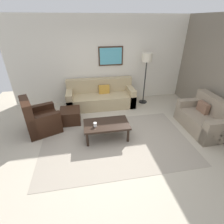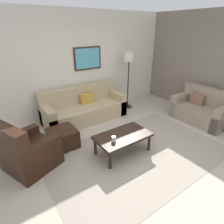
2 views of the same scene
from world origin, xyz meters
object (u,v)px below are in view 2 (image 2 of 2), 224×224
object	(u,v)px
ottoman	(63,138)
couch_loveseat	(202,110)
couch_main	(83,108)
coffee_table	(123,137)
armchair_leather	(27,154)
framed_artwork	(88,58)
lamp_standing	(129,62)
cup	(114,139)

from	to	relation	value
ottoman	couch_loveseat	bearing A→B (deg)	-15.50
couch_main	couch_loveseat	bearing A→B (deg)	-37.30
coffee_table	armchair_leather	bearing A→B (deg)	160.47
coffee_table	framed_artwork	distance (m)	2.63
framed_artwork	lamp_standing	bearing A→B (deg)	-23.72
ottoman	armchair_leather	bearing A→B (deg)	-158.58
lamp_standing	couch_loveseat	bearing A→B (deg)	-60.66
couch_loveseat	framed_artwork	world-z (taller)	framed_artwork
couch_loveseat	armchair_leather	bearing A→B (deg)	170.97
couch_main	coffee_table	world-z (taller)	couch_main
cup	framed_artwork	size ratio (longest dim) A/B	0.12
armchair_leather	coffee_table	world-z (taller)	armchair_leather
couch_main	lamp_standing	size ratio (longest dim) A/B	1.31
coffee_table	framed_artwork	size ratio (longest dim) A/B	1.34
lamp_standing	framed_artwork	size ratio (longest dim) A/B	2.09
couch_loveseat	ottoman	bearing A→B (deg)	164.50
armchair_leather	coffee_table	distance (m)	1.79
couch_main	lamp_standing	xyz separation A→B (m)	(1.52, -0.08, 1.11)
couch_loveseat	armchair_leather	size ratio (longest dim) A/B	1.35
couch_main	framed_artwork	size ratio (longest dim) A/B	2.73
armchair_leather	framed_artwork	xyz separation A→B (m)	(2.20, 1.68, 1.26)
ottoman	framed_artwork	xyz separation A→B (m)	(1.43, 1.38, 1.36)
couch_loveseat	coffee_table	distance (m)	2.67
armchair_leather	cup	world-z (taller)	armchair_leather
ottoman	cup	distance (m)	1.20
couch_main	ottoman	distance (m)	1.40
couch_loveseat	cup	distance (m)	2.95
couch_main	ottoman	world-z (taller)	couch_main
ottoman	lamp_standing	bearing A→B (deg)	19.71
couch_loveseat	coffee_table	size ratio (longest dim) A/B	1.27
couch_loveseat	lamp_standing	world-z (taller)	lamp_standing
coffee_table	lamp_standing	size ratio (longest dim) A/B	0.64
couch_main	ottoman	size ratio (longest dim) A/B	3.99
couch_main	cup	distance (m)	1.99
cup	ottoman	bearing A→B (deg)	123.19
ottoman	framed_artwork	bearing A→B (deg)	44.11
coffee_table	lamp_standing	bearing A→B (deg)	48.38
framed_artwork	couch_loveseat	bearing A→B (deg)	-47.75
framed_artwork	couch_main	bearing A→B (deg)	-136.86
couch_loveseat	ottoman	xyz separation A→B (m)	(-3.58, 0.99, -0.10)
couch_loveseat	framed_artwork	bearing A→B (deg)	132.25
armchair_leather	framed_artwork	bearing A→B (deg)	37.49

